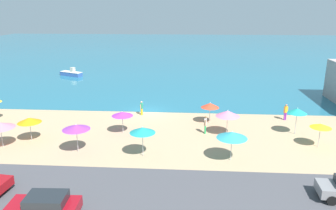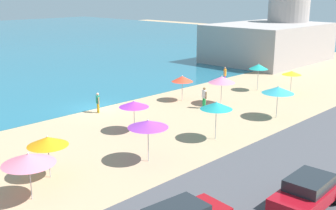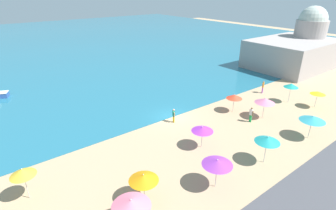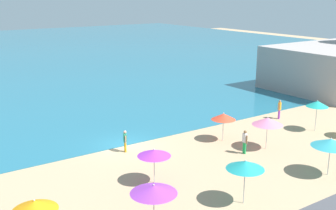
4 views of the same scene
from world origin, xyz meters
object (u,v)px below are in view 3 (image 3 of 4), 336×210
beach_umbrella_5 (265,101)px  bather_2 (263,86)px  beach_umbrella_7 (318,93)px  beach_umbrella_8 (23,172)px  bather_0 (251,114)px  harbor_fortress (298,48)px  beach_umbrella_4 (234,97)px  beach_umbrella_6 (202,129)px  beach_umbrella_3 (267,140)px  beach_umbrella_11 (291,85)px  beach_umbrella_1 (144,178)px  bather_1 (174,115)px  beach_umbrella_10 (131,203)px  beach_umbrella_2 (217,162)px  beach_umbrella_9 (313,118)px

beach_umbrella_5 → bather_2: 8.35m
beach_umbrella_7 → beach_umbrella_8: 32.84m
beach_umbrella_5 → bather_0: 2.37m
beach_umbrella_5 → harbor_fortress: (24.65, 9.65, 1.29)m
beach_umbrella_4 → beach_umbrella_6: (-8.62, -3.41, -0.01)m
beach_umbrella_3 → beach_umbrella_11: beach_umbrella_11 is taller
beach_umbrella_1 → bather_1: 12.21m
beach_umbrella_10 → harbor_fortress: bearing=17.3°
beach_umbrella_10 → beach_umbrella_1: bearing=39.5°
beach_umbrella_7 → bather_1: bearing=155.4°
beach_umbrella_2 → bather_1: size_ratio=1.53×
beach_umbrella_3 → bather_0: beach_umbrella_3 is taller
beach_umbrella_4 → beach_umbrella_7: size_ratio=1.03×
beach_umbrella_4 → harbor_fortress: bearing=13.8°
beach_umbrella_9 → bather_1: 14.10m
beach_umbrella_6 → beach_umbrella_3: bearing=-61.8°
beach_umbrella_10 → beach_umbrella_11: beach_umbrella_11 is taller
bather_2 → beach_umbrella_11: bearing=-92.3°
beach_umbrella_2 → bather_1: (3.99, 10.19, -1.32)m
beach_umbrella_5 → bather_2: beach_umbrella_5 is taller
beach_umbrella_2 → beach_umbrella_5: (13.05, 4.79, -0.08)m
beach_umbrella_1 → beach_umbrella_3: beach_umbrella_3 is taller
harbor_fortress → beach_umbrella_9: bearing=-148.6°
beach_umbrella_5 → beach_umbrella_3: bearing=-144.8°
beach_umbrella_2 → beach_umbrella_4: beach_umbrella_2 is taller
beach_umbrella_4 → beach_umbrella_6: bearing=-158.4°
beach_umbrella_2 → beach_umbrella_11: bearing=15.4°
beach_umbrella_4 → beach_umbrella_3: bearing=-125.1°
beach_umbrella_9 → beach_umbrella_6: bearing=151.6°
harbor_fortress → beach_umbrella_5: bearing=-158.6°
beach_umbrella_5 → beach_umbrella_7: (7.79, -2.32, -0.18)m
beach_umbrella_5 → beach_umbrella_8: bearing=174.1°
beach_umbrella_5 → beach_umbrella_8: (-24.69, 2.54, 0.14)m
beach_umbrella_5 → bather_1: beach_umbrella_5 is taller
beach_umbrella_9 → beach_umbrella_11: bearing=41.8°
beach_umbrella_5 → beach_umbrella_10: bearing=-168.0°
beach_umbrella_4 → beach_umbrella_7: (9.26, -5.54, -0.00)m
beach_umbrella_3 → bather_0: (5.35, 5.42, -1.29)m
beach_umbrella_3 → beach_umbrella_6: (-2.69, 5.02, -0.33)m
beach_umbrella_2 → beach_umbrella_5: bearing=20.2°
beach_umbrella_3 → beach_umbrella_11: size_ratio=0.97×
beach_umbrella_1 → beach_umbrella_2: (5.09, -2.09, 0.24)m
beach_umbrella_5 → beach_umbrella_8: 24.83m
beach_umbrella_11 → beach_umbrella_7: bearing=-68.5°
beach_umbrella_7 → beach_umbrella_4: bearing=149.1°
beach_umbrella_1 → beach_umbrella_6: bearing=17.3°
beach_umbrella_11 → beach_umbrella_2: bearing=-164.6°
beach_umbrella_1 → bather_2: bearing=16.6°
beach_umbrella_7 → beach_umbrella_3: bearing=-169.2°
beach_umbrella_9 → bather_0: 6.13m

